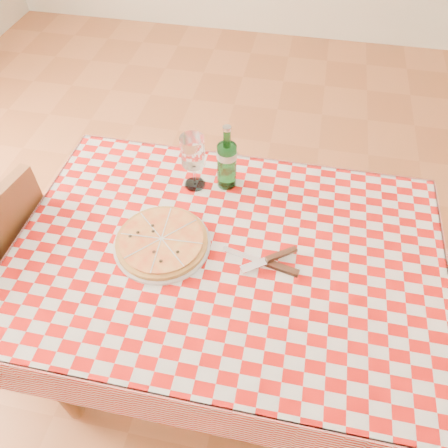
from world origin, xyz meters
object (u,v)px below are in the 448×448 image
(dining_table, at_px, (226,271))
(wine_glass, at_px, (193,162))
(pizza_plate, at_px, (162,241))
(chair_far, at_px, (3,272))
(water_bottle, at_px, (227,157))

(dining_table, height_order, wine_glass, wine_glass)
(pizza_plate, height_order, wine_glass, wine_glass)
(dining_table, distance_m, wine_glass, 0.37)
(wine_glass, bearing_deg, chair_far, -152.80)
(chair_far, height_order, pizza_plate, chair_far)
(chair_far, xyz_separation_m, pizza_plate, (0.61, 0.05, 0.27))
(pizza_plate, relative_size, water_bottle, 1.23)
(pizza_plate, distance_m, water_bottle, 0.35)
(pizza_plate, xyz_separation_m, water_bottle, (0.14, 0.30, 0.10))
(pizza_plate, bearing_deg, chair_far, -174.99)
(water_bottle, bearing_deg, wine_glass, -166.69)
(chair_far, distance_m, pizza_plate, 0.67)
(chair_far, height_order, water_bottle, water_bottle)
(pizza_plate, height_order, water_bottle, water_bottle)
(water_bottle, bearing_deg, dining_table, -78.83)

